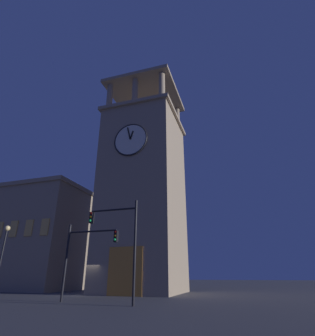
{
  "coord_description": "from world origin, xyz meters",
  "views": [
    {
      "loc": [
        -13.81,
        23.01,
        1.59
      ],
      "look_at": [
        -5.34,
        -3.58,
        13.02
      ],
      "focal_mm": 28.21,
      "sensor_mm": 36.0,
      "label": 1
    }
  ],
  "objects": [
    {
      "name": "street_lamp",
      "position": [
        5.21,
        5.3,
        3.83
      ],
      "size": [
        0.44,
        0.44,
        5.55
      ],
      "color": "black",
      "rests_on": "ground_plane"
    },
    {
      "name": "traffic_signal_far",
      "position": [
        -3.3,
        6.6,
        3.32
      ],
      "size": [
        3.89,
        0.41,
        5.01
      ],
      "color": "black",
      "rests_on": "ground_plane"
    },
    {
      "name": "adjacent_wing_building",
      "position": [
        13.01,
        -5.12,
        6.19
      ],
      "size": [
        15.29,
        8.91,
        12.35
      ],
      "color": "gray",
      "rests_on": "ground_plane"
    },
    {
      "name": "clocktower",
      "position": [
        -3.75,
        -3.56,
        10.22
      ],
      "size": [
        8.32,
        9.04,
        26.2
      ],
      "color": "gray",
      "rests_on": "ground_plane"
    },
    {
      "name": "traffic_signal_mid",
      "position": [
        -6.44,
        7.6,
        4.0
      ],
      "size": [
        3.37,
        0.41,
        6.11
      ],
      "color": "black",
      "rests_on": "ground_plane"
    },
    {
      "name": "ground_plane",
      "position": [
        0.0,
        0.0,
        0.0
      ],
      "size": [
        200.0,
        200.0,
        0.0
      ],
      "primitive_type": "plane",
      "color": "#424247"
    }
  ]
}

